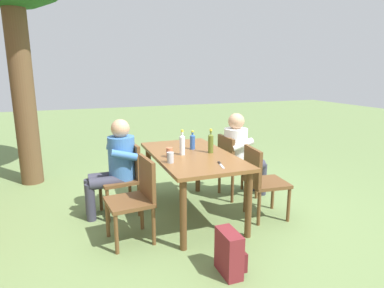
{
  "coord_description": "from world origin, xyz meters",
  "views": [
    {
      "loc": [
        -3.53,
        1.33,
        1.76
      ],
      "look_at": [
        0.0,
        0.0,
        0.9
      ],
      "focal_mm": 30.79,
      "sensor_mm": 36.0,
      "label": 1
    }
  ],
  "objects": [
    {
      "name": "chair_near_left",
      "position": [
        -0.35,
        -0.74,
        0.49
      ],
      "size": [
        0.48,
        0.48,
        0.87
      ],
      "color": "brown",
      "rests_on": "ground_plane"
    },
    {
      "name": "person_in_plaid_shirt",
      "position": [
        0.36,
        0.85,
        0.66
      ],
      "size": [
        0.47,
        0.61,
        1.18
      ],
      "color": "#3D70B2",
      "rests_on": "ground_plane"
    },
    {
      "name": "chair_far_left",
      "position": [
        -0.35,
        0.74,
        0.49
      ],
      "size": [
        0.48,
        0.48,
        0.87
      ],
      "color": "brown",
      "rests_on": "ground_plane"
    },
    {
      "name": "bottle_olive",
      "position": [
        -0.03,
        -0.23,
        0.9
      ],
      "size": [
        0.06,
        0.06,
        0.29
      ],
      "color": "#566623",
      "rests_on": "dining_table"
    },
    {
      "name": "backpack_by_near_side",
      "position": [
        -1.24,
        0.11,
        0.19
      ],
      "size": [
        0.3,
        0.2,
        0.4
      ],
      "color": "maroon",
      "rests_on": "ground_plane"
    },
    {
      "name": "person_in_white_shirt",
      "position": [
        0.36,
        -0.85,
        0.66
      ],
      "size": [
        0.47,
        0.61,
        1.18
      ],
      "color": "white",
      "rests_on": "ground_plane"
    },
    {
      "name": "dining_table",
      "position": [
        0.0,
        0.0,
        0.68
      ],
      "size": [
        1.61,
        0.89,
        0.78
      ],
      "color": "brown",
      "rests_on": "ground_plane"
    },
    {
      "name": "bottle_clear",
      "position": [
        0.0,
        0.12,
        0.9
      ],
      "size": [
        0.06,
        0.06,
        0.3
      ],
      "color": "white",
      "rests_on": "dining_table"
    },
    {
      "name": "cup_terracotta",
      "position": [
        -0.05,
        0.29,
        0.83
      ],
      "size": [
        0.07,
        0.07,
        0.11
      ],
      "primitive_type": "cylinder",
      "color": "#BC6B47",
      "rests_on": "dining_table"
    },
    {
      "name": "cup_steel",
      "position": [
        -0.27,
        0.35,
        0.83
      ],
      "size": [
        0.08,
        0.08,
        0.11
      ],
      "primitive_type": "cylinder",
      "color": "#B2B7BC",
      "rests_on": "dining_table"
    },
    {
      "name": "chair_far_right",
      "position": [
        0.37,
        0.74,
        0.49
      ],
      "size": [
        0.49,
        0.49,
        0.87
      ],
      "color": "brown",
      "rests_on": "ground_plane"
    },
    {
      "name": "chair_near_right",
      "position": [
        0.36,
        -0.74,
        0.49
      ],
      "size": [
        0.45,
        0.45,
        0.87
      ],
      "color": "brown",
      "rests_on": "ground_plane"
    },
    {
      "name": "ground_plane",
      "position": [
        0.0,
        0.0,
        0.0
      ],
      "size": [
        24.0,
        24.0,
        0.0
      ],
      "primitive_type": "plane",
      "color": "#6B844C"
    },
    {
      "name": "table_knife",
      "position": [
        -0.53,
        -0.12,
        0.78
      ],
      "size": [
        0.24,
        0.07,
        0.01
      ],
      "color": "silver",
      "rests_on": "dining_table"
    },
    {
      "name": "bottle_blue",
      "position": [
        0.22,
        -0.09,
        0.88
      ],
      "size": [
        0.06,
        0.06,
        0.24
      ],
      "color": "#2D56A3",
      "rests_on": "dining_table"
    }
  ]
}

